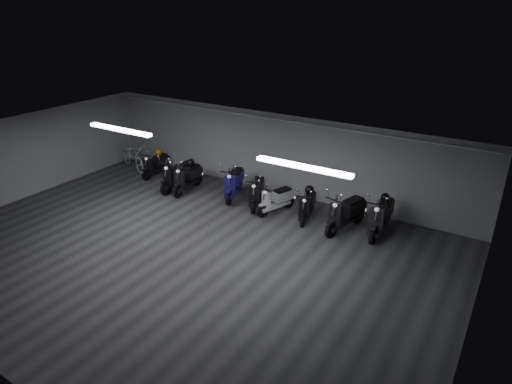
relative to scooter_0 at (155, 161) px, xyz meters
The scene contains 22 objects.
floor 6.03m from the scooter_0, 40.16° to the right, with size 14.00×10.00×0.01m, color #323234.
ceiling 6.39m from the scooter_0, 40.16° to the right, with size 14.00×10.00×0.01m, color gray.
back_wall 4.79m from the scooter_0, 13.89° to the left, with size 14.00×0.01×2.80m, color #979799.
left_wall 4.63m from the scooter_0, 122.00° to the right, with size 0.01×10.00×2.80m, color #979799.
right_wall 12.25m from the scooter_0, 18.46° to the right, with size 0.01×10.00×2.80m, color #979799.
fluor_strip_left 3.91m from the scooter_0, 61.07° to the right, with size 2.40×0.18×0.08m, color white.
fluor_strip_right 8.39m from the scooter_0, 20.72° to the right, with size 2.40×0.18×0.08m, color white.
conduit 5.12m from the scooter_0, 12.89° to the left, with size 0.05×0.05×13.60m, color white.
scooter_0 is the anchor object (origin of this frame).
scooter_1 1.69m from the scooter_0, 18.90° to the right, with size 0.63×1.90×1.42m, color black, non-canonical shape.
scooter_3 2.07m from the scooter_0, 14.34° to the right, with size 0.61×1.83×1.36m, color black, non-canonical shape.
scooter_4 3.70m from the scooter_0, ahead, with size 0.64×1.91×1.42m, color navy, non-canonical shape.
scooter_5 4.71m from the scooter_0, ahead, with size 0.59×1.76×1.31m, color black, non-canonical shape.
scooter_6 5.52m from the scooter_0, ahead, with size 0.54×1.62×1.21m, color silver, non-canonical shape.
scooter_7 6.55m from the scooter_0, ahead, with size 0.54×1.62×1.21m, color black, non-canonical shape.
scooter_8 7.82m from the scooter_0, ahead, with size 0.65×1.95×1.45m, color black, non-canonical shape.
scooter_9 8.75m from the scooter_0, ahead, with size 0.66×1.99×1.48m, color black, non-canonical shape.
bicycle 1.33m from the scooter_0, behind, with size 0.70×2.00×1.29m, color silver.
helmet_0 0.36m from the scooter_0, 92.14° to the left, with size 0.26×0.26×0.26m, color #C27D0B.
helmet_1 6.50m from the scooter_0, ahead, with size 0.29×0.29×0.29m, color black.
helmet_2 2.03m from the scooter_0, ahead, with size 0.29×0.29×0.29m, color black.
helmet_3 8.75m from the scooter_0, ahead, with size 0.26×0.26×0.26m, color black.
Camera 1 is at (7.16, -7.73, 6.27)m, focal length 31.30 mm.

